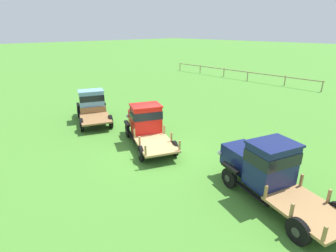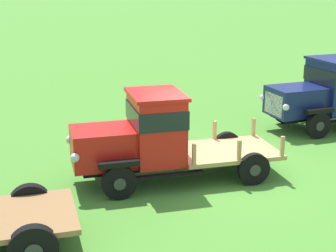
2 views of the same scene
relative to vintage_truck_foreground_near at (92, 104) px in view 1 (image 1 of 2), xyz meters
The scene contains 6 objects.
ground_plane 6.88m from the vintage_truck_foreground_near, ahead, with size 240.00×240.00×0.00m, color #47842D.
paddock_fence 20.87m from the vintage_truck_foreground_near, 95.00° to the left, with size 19.88×0.64×1.14m.
vintage_truck_foreground_near is the anchor object (origin of this frame).
vintage_truck_second_in_line 5.50m from the vintage_truck_foreground_near, ahead, with size 5.21×3.46×2.14m.
vintage_truck_midrow_center 12.53m from the vintage_truck_foreground_near, ahead, with size 5.38×3.18×2.22m.
oil_drum_beside_row 4.07m from the vintage_truck_foreground_near, 155.30° to the left, with size 0.58×0.58×0.83m.
Camera 1 is at (9.43, -7.90, 5.96)m, focal length 28.00 mm.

